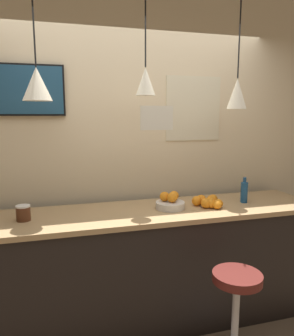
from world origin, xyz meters
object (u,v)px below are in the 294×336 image
(juice_bottle, at_px, (244,192))
(mounted_tv, at_px, (17,90))
(fruit_bowl, at_px, (170,202))
(spread_jar, at_px, (23,213))
(bar_stool, at_px, (236,308))

(juice_bottle, distance_m, mounted_tv, 2.10)
(fruit_bowl, xyz_separation_m, spread_jar, (-1.15, -0.01, 0.01))
(juice_bottle, xyz_separation_m, spread_jar, (-1.84, 0.00, -0.04))
(fruit_bowl, distance_m, spread_jar, 1.15)
(juice_bottle, bearing_deg, fruit_bowl, 179.55)
(bar_stool, distance_m, fruit_bowl, 0.93)
(juice_bottle, bearing_deg, spread_jar, 180.00)
(bar_stool, height_order, juice_bottle, juice_bottle)
(fruit_bowl, bearing_deg, juice_bottle, -0.45)
(bar_stool, bearing_deg, juice_bottle, 55.99)
(mounted_tv, bearing_deg, spread_jar, -86.32)
(mounted_tv, bearing_deg, juice_bottle, -12.06)
(bar_stool, relative_size, juice_bottle, 3.09)
(spread_jar, bearing_deg, fruit_bowl, 0.27)
(bar_stool, relative_size, spread_jar, 6.09)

